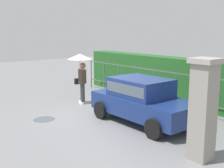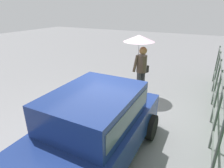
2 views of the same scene
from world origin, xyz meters
TOP-DOWN VIEW (x-y plane):
  - ground_plane at (0.00, 0.00)m, footprint 40.00×40.00m
  - car at (1.43, 0.38)m, footprint 3.74×1.86m
  - pedestrian at (-1.91, 0.12)m, footprint 1.01×1.01m
  - fence_section at (-0.02, 2.49)m, footprint 9.20×0.05m
  - puddle_near at (-0.89, -2.06)m, footprint 0.74×0.74m

SIDE VIEW (x-z plane):
  - ground_plane at x=0.00m, z-range 0.00..0.00m
  - puddle_near at x=-0.89m, z-range 0.00..0.00m
  - car at x=1.43m, z-range 0.06..1.54m
  - fence_section at x=-0.02m, z-range 0.07..1.57m
  - pedestrian at x=-1.91m, z-range 0.53..2.63m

